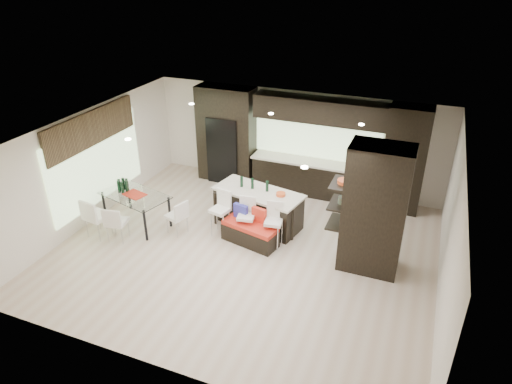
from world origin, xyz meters
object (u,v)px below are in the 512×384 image
at_px(kitchen_island, 258,208).
at_px(stool_right, 273,229).
at_px(bench, 250,234).
at_px(dining_table, 137,209).
at_px(floor_vase, 356,237).
at_px(chair_near, 117,224).
at_px(chair_far, 98,219).
at_px(chair_end, 177,218).
at_px(stool_mid, 246,224).
at_px(stool_left, 220,218).

xyz_separation_m(kitchen_island, stool_right, (0.65, -0.74, -0.02)).
bearing_deg(bench, stool_right, 23.15).
relative_size(kitchen_island, dining_table, 1.30).
height_order(floor_vase, chair_near, floor_vase).
xyz_separation_m(dining_table, chair_near, (0.00, -0.76, 0.01)).
xyz_separation_m(stool_right, dining_table, (-3.37, -0.31, -0.03)).
distance_m(chair_far, chair_end, 1.79).
bearing_deg(floor_vase, bench, -175.38).
distance_m(bench, floor_vase, 2.35).
relative_size(chair_near, chair_end, 1.04).
distance_m(bench, chair_end, 1.77).
relative_size(stool_mid, chair_far, 0.93).
xyz_separation_m(kitchen_island, stool_left, (-0.65, -0.75, 0.00)).
bearing_deg(chair_end, stool_mid, -62.10).
distance_m(stool_left, bench, 0.81).
height_order(kitchen_island, bench, kitchen_island).
distance_m(stool_left, chair_far, 2.80).
relative_size(stool_left, bench, 0.69).
bearing_deg(dining_table, bench, 19.09).
bearing_deg(chair_far, chair_near, 10.38).
xyz_separation_m(chair_near, chair_end, (1.10, 0.76, -0.01)).
xyz_separation_m(stool_mid, chair_end, (-1.62, -0.31, -0.03)).
relative_size(stool_mid, stool_right, 0.99).
xyz_separation_m(stool_mid, floor_vase, (2.45, 0.09, 0.18)).
relative_size(floor_vase, chair_near, 1.48).
relative_size(stool_right, bench, 0.66).
relative_size(kitchen_island, bench, 1.65).
bearing_deg(stool_right, chair_near, -171.07).
relative_size(kitchen_island, chair_far, 2.35).
bearing_deg(stool_left, chair_end, -150.41).
bearing_deg(chair_far, chair_end, 33.31).
bearing_deg(dining_table, floor_vase, 19.22).
relative_size(stool_left, chair_near, 1.10).
relative_size(kitchen_island, stool_left, 2.39).
relative_size(dining_table, chair_far, 1.80).
distance_m(stool_left, stool_mid, 0.65).
relative_size(dining_table, chair_near, 2.02).
distance_m(stool_right, bench, 0.56).
bearing_deg(dining_table, stool_mid, 21.28).
distance_m(stool_mid, chair_end, 1.65).
height_order(bench, chair_near, chair_near).
bearing_deg(stool_right, bench, -178.36).
bearing_deg(chair_near, kitchen_island, 22.72).
bearing_deg(stool_left, kitchen_island, 61.47).
height_order(chair_near, chair_end, chair_near).
bearing_deg(dining_table, chair_end, 14.75).
distance_m(stool_right, dining_table, 3.39).
distance_m(bench, chair_far, 3.51).
height_order(kitchen_island, stool_mid, kitchen_island).
distance_m(bench, chair_near, 3.02).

